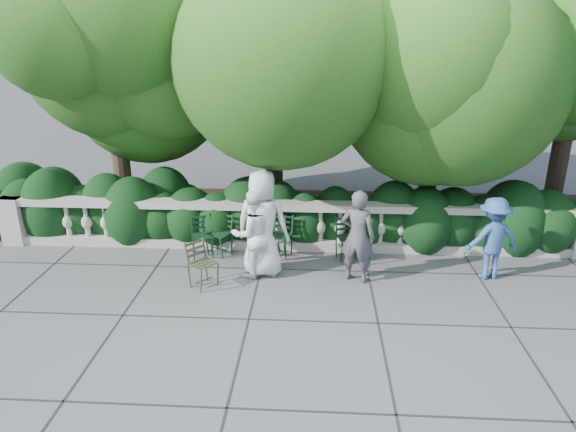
# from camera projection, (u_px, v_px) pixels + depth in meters

# --- Properties ---
(ground) EXTENTS (90.00, 90.00, 0.00)m
(ground) POSITION_uv_depth(u_px,v_px,m) (285.00, 290.00, 8.89)
(ground) COLOR #4B4C52
(ground) RESTS_ON ground
(balustrade) EXTENTS (12.00, 0.44, 1.00)m
(balustrade) POSITION_uv_depth(u_px,v_px,m) (290.00, 226.00, 10.41)
(balustrade) COLOR #9E998E
(balustrade) RESTS_ON ground
(shrub_hedge) EXTENTS (15.00, 2.60, 1.70)m
(shrub_hedge) POSITION_uv_depth(u_px,v_px,m) (293.00, 227.00, 11.70)
(shrub_hedge) COLOR black
(shrub_hedge) RESTS_ON ground
(tree_canopy) EXTENTS (15.04, 6.52, 6.78)m
(tree_canopy) POSITION_uv_depth(u_px,v_px,m) (328.00, 45.00, 10.50)
(tree_canopy) COLOR #3F3023
(tree_canopy) RESTS_ON ground
(chair_a) EXTENTS (0.61, 0.63, 0.84)m
(chair_a) POSITION_uv_depth(u_px,v_px,m) (216.00, 257.00, 10.18)
(chair_a) COLOR black
(chair_a) RESTS_ON ground
(chair_b) EXTENTS (0.56, 0.59, 0.84)m
(chair_b) POSITION_uv_depth(u_px,v_px,m) (204.00, 259.00, 10.06)
(chair_b) COLOR black
(chair_b) RESTS_ON ground
(chair_c) EXTENTS (0.54, 0.57, 0.84)m
(chair_c) POSITION_uv_depth(u_px,v_px,m) (271.00, 259.00, 10.07)
(chair_c) COLOR black
(chair_c) RESTS_ON ground
(chair_d) EXTENTS (0.56, 0.59, 0.84)m
(chair_d) POSITION_uv_depth(u_px,v_px,m) (278.00, 259.00, 10.09)
(chair_d) COLOR black
(chair_d) RESTS_ON ground
(chair_e) EXTENTS (0.56, 0.58, 0.84)m
(chair_e) POSITION_uv_depth(u_px,v_px,m) (350.00, 261.00, 9.97)
(chair_e) COLOR black
(chair_e) RESTS_ON ground
(chair_f) EXTENTS (0.48, 0.51, 0.84)m
(chair_f) POSITION_uv_depth(u_px,v_px,m) (360.00, 264.00, 9.87)
(chair_f) COLOR black
(chair_f) RESTS_ON ground
(chair_weathered) EXTENTS (0.65, 0.65, 0.84)m
(chair_weathered) POSITION_uv_depth(u_px,v_px,m) (209.00, 289.00, 8.91)
(chair_weathered) COLOR black
(chair_weathered) RESTS_ON ground
(person_businessman) EXTENTS (1.06, 0.79, 1.96)m
(person_businessman) POSITION_uv_depth(u_px,v_px,m) (262.00, 223.00, 9.17)
(person_businessman) COLOR silver
(person_businessman) RESTS_ON ground
(person_woman_grey) EXTENTS (0.72, 0.59, 1.69)m
(person_woman_grey) POSITION_uv_depth(u_px,v_px,m) (358.00, 236.00, 8.96)
(person_woman_grey) COLOR #46454B
(person_woman_grey) RESTS_ON ground
(person_casual_man) EXTENTS (0.98, 0.89, 1.64)m
(person_casual_man) POSITION_uv_depth(u_px,v_px,m) (253.00, 234.00, 9.15)
(person_casual_man) COLOR white
(person_casual_man) RESTS_ON ground
(person_older_blue) EXTENTS (1.08, 0.76, 1.52)m
(person_older_blue) POSITION_uv_depth(u_px,v_px,m) (492.00, 239.00, 9.09)
(person_older_blue) COLOR #2D5088
(person_older_blue) RESTS_ON ground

